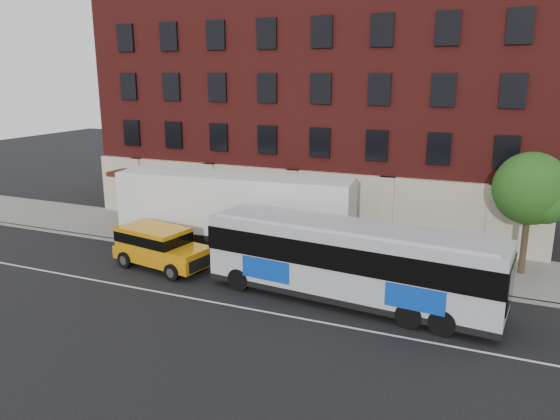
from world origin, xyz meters
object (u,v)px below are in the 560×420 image
at_px(street_tree, 531,191).
at_px(sign_pole, 127,220).
at_px(city_bus, 350,260).
at_px(shipping_container, 234,214).
at_px(yellow_suv, 159,245).

bearing_deg(street_tree, sign_pole, -171.39).
bearing_deg(city_bus, shipping_container, 151.86).
relative_size(street_tree, shipping_container, 0.45).
distance_m(sign_pole, street_tree, 22.49).
xyz_separation_m(yellow_suv, shipping_container, (2.53, 3.85, 1.00)).
bearing_deg(yellow_suv, city_bus, -2.35).
bearing_deg(sign_pole, city_bus, -12.24).
height_order(street_tree, city_bus, street_tree).
bearing_deg(city_bus, street_tree, 42.02).
distance_m(city_bus, shipping_container, 9.08).
xyz_separation_m(street_tree, yellow_suv, (-17.80, -6.11, -3.18)).
distance_m(yellow_suv, shipping_container, 4.71).
distance_m(street_tree, city_bus, 10.06).
bearing_deg(shipping_container, city_bus, -28.14).
bearing_deg(sign_pole, street_tree, 8.61).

